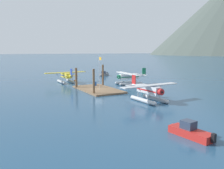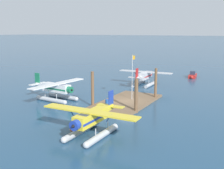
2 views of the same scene
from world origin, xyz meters
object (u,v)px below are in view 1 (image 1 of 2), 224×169
Objects in this scene: seaplane_yellow_port_aft at (66,77)px; boat_red_open_se at (190,131)px; fuel_drum at (95,84)px; seaplane_silver_stbd_fwd at (149,92)px; boat_grey_open_west at (104,74)px; seaplane_white_bow_left at (129,78)px; mooring_buoy at (75,81)px; flagpole at (100,69)px.

seaplane_yellow_port_aft reaches higher than boat_red_open_se.
fuel_drum is 31.65m from boat_red_open_se.
seaplane_silver_stbd_fwd reaches higher than boat_grey_open_west.
boat_red_open_se is (31.20, -13.39, -1.09)m from seaplane_white_bow_left.
seaplane_white_bow_left reaches higher than mooring_buoy.
flagpole is at bearing -28.30° from boat_grey_open_west.
seaplane_yellow_port_aft is at bearing -56.68° from boat_grey_open_west.
seaplane_silver_stbd_fwd reaches higher than fuel_drum.
mooring_buoy is at bearing 89.85° from seaplane_yellow_port_aft.
seaplane_yellow_port_aft reaches higher than mooring_buoy.
boat_red_open_se is at bearing -18.11° from boat_grey_open_west.
fuel_drum is 0.08× the size of seaplane_yellow_port_aft.
boat_red_open_se is (13.92, -6.02, -1.09)m from seaplane_silver_stbd_fwd.
seaplane_yellow_port_aft is at bearing -159.63° from fuel_drum.
boat_grey_open_west is (-37.64, 10.84, -1.09)m from seaplane_silver_stbd_fwd.
seaplane_white_bow_left is (-17.27, 7.36, 0.00)m from seaplane_silver_stbd_fwd.
boat_red_open_se is at bearing -23.40° from seaplane_silver_stbd_fwd.
flagpole is 26.61m from boat_red_open_se.
boat_grey_open_west is at bearing 148.68° from fuel_drum.
boat_grey_open_west is at bearing 170.30° from seaplane_white_bow_left.
flagpole is at bearing 8.55° from seaplane_yellow_port_aft.
seaplane_yellow_port_aft is at bearing -90.15° from mooring_buoy.
seaplane_yellow_port_aft is 41.11m from boat_red_open_se.
flagpole is at bearing -166.85° from seaplane_silver_stbd_fwd.
seaplane_white_bow_left is at bearing 51.58° from seaplane_yellow_port_aft.
flagpole reaches higher than mooring_buoy.
seaplane_white_bow_left is (0.12, 8.84, 0.84)m from fuel_drum.
seaplane_yellow_port_aft is 1.00× the size of seaplane_silver_stbd_fwd.
flagpole is 1.36× the size of boat_red_open_se.
mooring_buoy is at bearing -52.46° from boat_grey_open_west.
mooring_buoy is at bearing -134.17° from seaplane_white_bow_left.
boat_red_open_se reaches higher than fuel_drum.
fuel_drum is 23.70m from boat_grey_open_west.
seaplane_yellow_port_aft is (-0.01, -2.29, 1.27)m from mooring_buoy.
seaplane_yellow_port_aft is at bearing 178.71° from boat_red_open_se.
seaplane_yellow_port_aft is (-14.95, -2.25, -2.82)m from flagpole.
fuel_drum is at bearing 7.77° from mooring_buoy.
seaplane_silver_stbd_fwd is 39.18m from boat_grey_open_west.
fuel_drum is 0.08× the size of seaplane_silver_stbd_fwd.
seaplane_silver_stbd_fwd is (12.21, 2.85, -2.82)m from flagpole.
flagpole is 11.75m from seaplane_white_bow_left.
boat_grey_open_west is (-25.43, 13.70, -3.91)m from flagpole.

